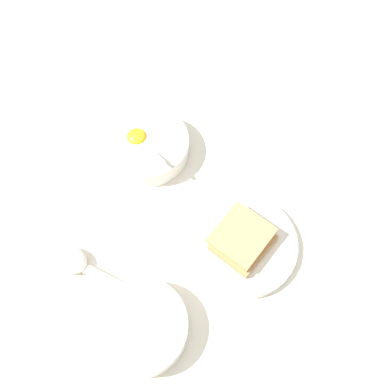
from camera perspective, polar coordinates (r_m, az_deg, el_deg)
ground_plane at (r=0.86m, az=-4.15°, el=-5.63°), size 3.00×3.00×0.00m
egg_bowl at (r=0.93m, az=-5.79°, el=5.89°), size 0.17×0.17×0.07m
toast_plate at (r=0.85m, az=6.35°, el=-6.56°), size 0.21×0.21×0.02m
toast_sandwich at (r=0.83m, az=6.40°, el=-5.97°), size 0.11×0.11×0.03m
soup_spoon at (r=0.85m, az=-14.60°, el=-8.68°), size 0.16×0.09×0.03m
congee_bowl at (r=0.79m, az=-6.54°, el=-16.64°), size 0.16×0.16×0.04m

